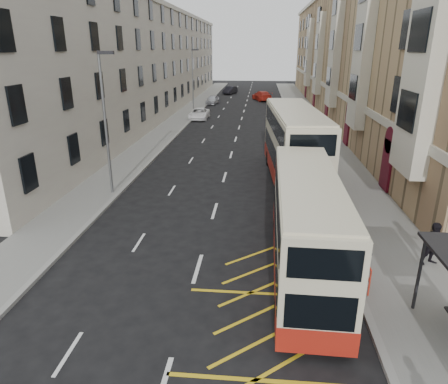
# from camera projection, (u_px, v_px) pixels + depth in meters

# --- Properties ---
(ground) EXTENTS (200.00, 200.00, 0.00)m
(ground) POSITION_uv_depth(u_px,v_px,m) (178.00, 336.00, 12.19)
(ground) COLOR black
(ground) RESTS_ON ground
(pavement_right) EXTENTS (4.00, 120.00, 0.15)m
(pavement_right) POSITION_uv_depth(u_px,v_px,m) (317.00, 136.00, 39.56)
(pavement_right) COLOR slate
(pavement_right) RESTS_ON ground
(pavement_left) EXTENTS (3.00, 120.00, 0.15)m
(pavement_left) POSITION_uv_depth(u_px,v_px,m) (164.00, 133.00, 40.88)
(pavement_left) COLOR slate
(pavement_left) RESTS_ON ground
(kerb_right) EXTENTS (0.25, 120.00, 0.15)m
(kerb_right) POSITION_uv_depth(u_px,v_px,m) (297.00, 135.00, 39.73)
(kerb_right) COLOR gray
(kerb_right) RESTS_ON ground
(kerb_left) EXTENTS (0.25, 120.00, 0.15)m
(kerb_left) POSITION_uv_depth(u_px,v_px,m) (178.00, 133.00, 40.76)
(kerb_left) COLOR gray
(kerb_left) RESTS_ON ground
(road_markings) EXTENTS (10.00, 110.00, 0.01)m
(road_markings) POSITION_uv_depth(u_px,v_px,m) (244.00, 112.00, 54.31)
(road_markings) COLOR silver
(road_markings) RESTS_ON ground
(terrace_right) EXTENTS (10.75, 79.00, 15.25)m
(terrace_right) POSITION_uv_depth(u_px,v_px,m) (361.00, 54.00, 50.82)
(terrace_right) COLOR tan
(terrace_right) RESTS_ON ground
(terrace_left) EXTENTS (9.18, 79.00, 13.25)m
(terrace_left) POSITION_uv_depth(u_px,v_px,m) (145.00, 62.00, 53.70)
(terrace_left) COLOR beige
(terrace_left) RESTS_ON ground
(guard_railing) EXTENTS (0.06, 6.56, 1.01)m
(guard_railing) POSITION_uv_depth(u_px,v_px,m) (351.00, 236.00, 16.74)
(guard_railing) COLOR red
(guard_railing) RESTS_ON pavement_right
(street_lamp_near) EXTENTS (0.93, 0.18, 8.00)m
(street_lamp_near) POSITION_uv_depth(u_px,v_px,m) (106.00, 117.00, 22.38)
(street_lamp_near) COLOR slate
(street_lamp_near) RESTS_ON pavement_left
(street_lamp_far) EXTENTS (0.93, 0.18, 8.00)m
(street_lamp_far) POSITION_uv_depth(u_px,v_px,m) (193.00, 78.00, 50.46)
(street_lamp_far) COLOR slate
(street_lamp_far) RESTS_ON pavement_left
(double_decker_front) EXTENTS (2.44, 9.85, 3.91)m
(double_decker_front) POSITION_uv_depth(u_px,v_px,m) (306.00, 225.00, 15.03)
(double_decker_front) COLOR beige
(double_decker_front) RESTS_ON ground
(double_decker_rear) EXTENTS (3.54, 11.99, 4.72)m
(double_decker_rear) POSITION_uv_depth(u_px,v_px,m) (294.00, 145.00, 25.52)
(double_decker_rear) COLOR beige
(double_decker_rear) RESTS_ON ground
(pedestrian_mid) EXTENTS (1.03, 0.92, 1.77)m
(pedestrian_mid) POSITION_uv_depth(u_px,v_px,m) (435.00, 244.00, 15.68)
(pedestrian_mid) COLOR black
(pedestrian_mid) RESTS_ON pavement_right
(pedestrian_far) EXTENTS (0.94, 0.85, 1.53)m
(pedestrian_far) POSITION_uv_depth(u_px,v_px,m) (361.00, 251.00, 15.40)
(pedestrian_far) COLOR black
(pedestrian_far) RESTS_ON pavement_right
(white_van) EXTENTS (2.22, 4.77, 1.32)m
(white_van) POSITION_uv_depth(u_px,v_px,m) (199.00, 114.00, 48.88)
(white_van) COLOR white
(white_van) RESTS_ON ground
(car_silver) EXTENTS (2.06, 4.11, 1.34)m
(car_silver) POSITION_uv_depth(u_px,v_px,m) (212.00, 100.00, 61.87)
(car_silver) COLOR #B7B9C0
(car_silver) RESTS_ON ground
(car_dark) EXTENTS (2.65, 4.57, 1.43)m
(car_dark) POSITION_uv_depth(u_px,v_px,m) (230.00, 90.00, 75.23)
(car_dark) COLOR black
(car_dark) RESTS_ON ground
(car_red) EXTENTS (3.71, 5.78, 1.56)m
(car_red) POSITION_uv_depth(u_px,v_px,m) (262.00, 96.00, 66.02)
(car_red) COLOR #AB2216
(car_red) RESTS_ON ground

